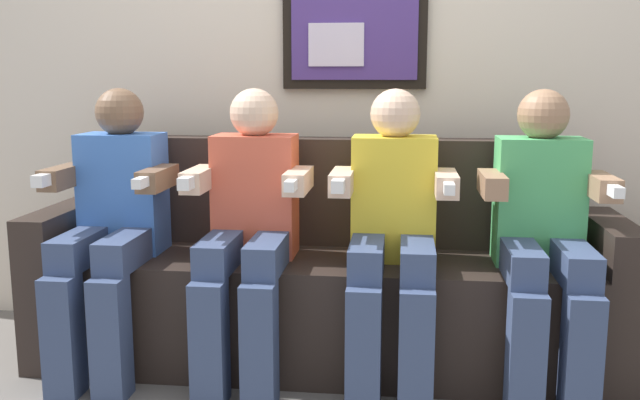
{
  "coord_description": "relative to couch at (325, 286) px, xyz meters",
  "views": [
    {
      "loc": [
        0.3,
        -2.42,
        1.16
      ],
      "look_at": [
        0.0,
        0.15,
        0.7
      ],
      "focal_mm": 39.51,
      "sensor_mm": 36.0,
      "label": 1
    }
  ],
  "objects": [
    {
      "name": "back_wall_assembly",
      "position": [
        0.0,
        0.44,
        0.99
      ],
      "size": [
        4.73,
        0.1,
        2.6
      ],
      "color": "beige",
      "rests_on": "ground_plane"
    },
    {
      "name": "ground_plane",
      "position": [
        0.0,
        -0.33,
        -0.31
      ],
      "size": [
        6.15,
        6.15,
        0.0
      ],
      "primitive_type": "plane",
      "color": "#66605B"
    },
    {
      "name": "couch",
      "position": [
        0.0,
        0.0,
        0.0
      ],
      "size": [
        2.33,
        0.58,
        0.9
      ],
      "color": "#2D231E",
      "rests_on": "ground_plane"
    },
    {
      "name": "person_right_center",
      "position": [
        0.27,
        -0.17,
        0.29
      ],
      "size": [
        0.46,
        0.56,
        1.11
      ],
      "color": "yellow",
      "rests_on": "ground_plane"
    },
    {
      "name": "person_leftmost",
      "position": [
        -0.82,
        -0.17,
        0.29
      ],
      "size": [
        0.46,
        0.56,
        1.11
      ],
      "color": "#3F72CC",
      "rests_on": "ground_plane"
    },
    {
      "name": "person_rightmost",
      "position": [
        0.82,
        -0.17,
        0.29
      ],
      "size": [
        0.46,
        0.56,
        1.11
      ],
      "color": "#4CB266",
      "rests_on": "ground_plane"
    },
    {
      "name": "person_left_center",
      "position": [
        -0.27,
        -0.17,
        0.29
      ],
      "size": [
        0.46,
        0.56,
        1.11
      ],
      "color": "#D8593F",
      "rests_on": "ground_plane"
    }
  ]
}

